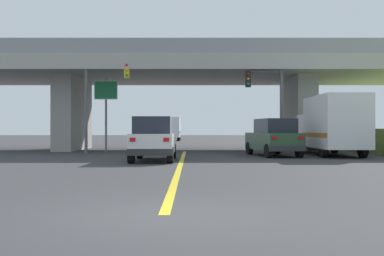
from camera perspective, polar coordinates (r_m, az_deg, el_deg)
name	(u,v)px	position (r m, az deg, el deg)	size (l,w,h in m)	color
ground	(183,150)	(33.22, -1.09, -2.66)	(160.00, 160.00, 0.00)	#353538
overpass_bridge	(183,80)	(33.37, -1.08, 5.89)	(32.47, 10.50, 6.91)	#A8A59E
lane_divider_stripe	(178,165)	(19.39, -1.68, -4.46)	(0.20, 22.66, 0.01)	yellow
suv_lead	(151,139)	(21.69, -4.93, -1.33)	(1.93, 4.50, 2.02)	silver
suv_crossing	(271,137)	(25.84, 9.61, -1.13)	(2.59, 4.81, 2.02)	#2D4C33
box_truck	(330,125)	(27.08, 16.33, 0.35)	(2.33, 7.01, 3.25)	silver
traffic_signal_nearside	(267,95)	(28.67, 9.13, 3.94)	(2.26, 0.36, 5.55)	#56595E
traffic_signal_farside	(98,89)	(28.70, -11.35, 4.61)	(2.69, 0.36, 5.99)	#56595E
highway_sign	(104,98)	(30.76, -10.65, 3.60)	(1.50, 0.17, 4.74)	slate
semi_truck_distant	(169,128)	(59.46, -2.83, -0.04)	(2.33, 6.83, 2.92)	red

